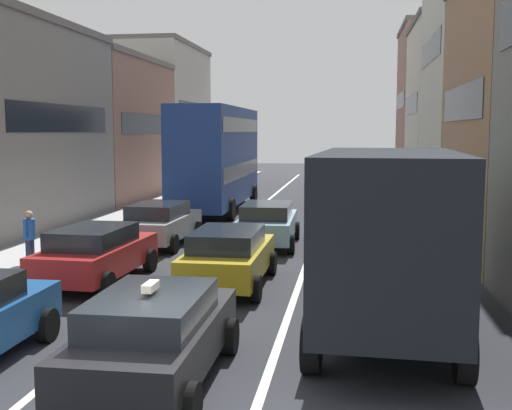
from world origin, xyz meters
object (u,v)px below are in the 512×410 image
sedan_right_lane_behind_truck (361,235)px  bus_mid_queue_primary (217,154)px  removalist_box_truck (387,234)px  sedan_centre_lane_second (228,256)px  sedan_left_lane_third (160,223)px  taxi_centre_lane_front (154,335)px  wagon_left_lane_second (96,253)px  hatchback_centre_lane_third (267,223)px  pedestrian_near_kerb (29,235)px

sedan_right_lane_behind_truck → bus_mid_queue_primary: size_ratio=0.41×
removalist_box_truck → bus_mid_queue_primary: 19.68m
sedan_centre_lane_second → bus_mid_queue_primary: 15.52m
sedan_centre_lane_second → sedan_left_lane_third: 6.48m
sedan_centre_lane_second → bus_mid_queue_primary: (-3.44, 15.00, 2.03)m
taxi_centre_lane_front → bus_mid_queue_primary: bearing=9.2°
wagon_left_lane_second → sedan_left_lane_third: 5.59m
sedan_right_lane_behind_truck → removalist_box_truck: bearing=-175.3°
removalist_box_truck → sedan_left_lane_third: (-7.23, 8.78, -1.18)m
removalist_box_truck → hatchback_centre_lane_third: removalist_box_truck is taller
sedan_right_lane_behind_truck → pedestrian_near_kerb: pedestrian_near_kerb is taller
sedan_centre_lane_second → pedestrian_near_kerb: 6.31m
sedan_centre_lane_second → sedan_left_lane_third: size_ratio=0.99×
sedan_left_lane_third → bus_mid_queue_primary: (0.03, 9.52, 2.03)m
sedan_centre_lane_second → hatchback_centre_lane_third: size_ratio=0.99×
sedan_right_lane_behind_truck → bus_mid_queue_primary: (-6.82, 11.16, 2.03)m
taxi_centre_lane_front → sedan_left_lane_third: taxi_centre_lane_front is taller
hatchback_centre_lane_third → sedan_left_lane_third: size_ratio=1.00×
wagon_left_lane_second → bus_mid_queue_primary: 15.25m
sedan_left_lane_third → bus_mid_queue_primary: bus_mid_queue_primary is taller
removalist_box_truck → sedan_right_lane_behind_truck: size_ratio=1.79×
sedan_right_lane_behind_truck → hatchback_centre_lane_third: bearing=58.3°
bus_mid_queue_primary → wagon_left_lane_second: bearing=179.5°
taxi_centre_lane_front → pedestrian_near_kerb: size_ratio=2.59×
wagon_left_lane_second → bus_mid_queue_primary: bearing=2.3°
removalist_box_truck → hatchback_centre_lane_third: 9.95m
sedan_left_lane_third → sedan_right_lane_behind_truck: (6.84, -1.64, 0.00)m
removalist_box_truck → taxi_centre_lane_front: (-3.70, -3.11, -1.18)m
hatchback_centre_lane_third → sedan_right_lane_behind_truck: same height
hatchback_centre_lane_third → bus_mid_queue_primary: 9.99m
sedan_centre_lane_second → wagon_left_lane_second: (-3.49, -0.11, 0.00)m
sedan_left_lane_third → pedestrian_near_kerb: bearing=148.2°
hatchback_centre_lane_third → sedan_right_lane_behind_truck: (3.16, -2.08, 0.00)m
sedan_centre_lane_second → bus_mid_queue_primary: bearing=13.1°
wagon_left_lane_second → sedan_left_lane_third: same height
wagon_left_lane_second → hatchback_centre_lane_third: bearing=-29.0°
hatchback_centre_lane_third → sedan_left_lane_third: (-3.69, -0.44, 0.00)m
sedan_right_lane_behind_truck → bus_mid_queue_primary: bus_mid_queue_primary is taller
hatchback_centre_lane_third → pedestrian_near_kerb: bearing=123.6°
sedan_left_lane_third → sedan_right_lane_behind_truck: size_ratio=1.00×
bus_mid_queue_primary → pedestrian_near_kerb: bus_mid_queue_primary is taller
bus_mid_queue_primary → pedestrian_near_kerb: size_ratio=6.33×
sedan_centre_lane_second → sedan_left_lane_third: (-3.47, 5.48, 0.00)m
taxi_centre_lane_front → wagon_left_lane_second: size_ratio=0.98×
removalist_box_truck → pedestrian_near_kerb: bearing=66.9°
hatchback_centre_lane_third → bus_mid_queue_primary: size_ratio=0.41×
removalist_box_truck → sedan_left_lane_third: size_ratio=1.79×
sedan_centre_lane_second → wagon_left_lane_second: 3.49m
removalist_box_truck → sedan_right_lane_behind_truck: removalist_box_truck is taller
sedan_centre_lane_second → hatchback_centre_lane_third: 5.93m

